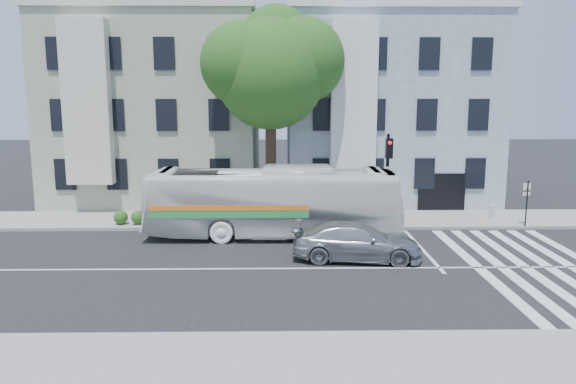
{
  "coord_description": "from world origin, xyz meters",
  "views": [
    {
      "loc": [
        0.4,
        -20.39,
        6.55
      ],
      "look_at": [
        0.8,
        3.1,
        2.4
      ],
      "focal_mm": 35.0,
      "sensor_mm": 36.0,
      "label": 1
    }
  ],
  "objects_px": {
    "traffic_signal": "(388,169)",
    "fire_hydrant": "(492,211)",
    "sedan": "(357,242)",
    "bus": "(273,202)"
  },
  "relations": [
    {
      "from": "sedan",
      "to": "bus",
      "type": "bearing_deg",
      "value": 47.97
    },
    {
      "from": "bus",
      "to": "fire_hydrant",
      "type": "bearing_deg",
      "value": -74.3
    },
    {
      "from": "sedan",
      "to": "traffic_signal",
      "type": "xyz_separation_m",
      "value": [
        2.1,
        4.82,
        2.27
      ]
    },
    {
      "from": "fire_hydrant",
      "to": "bus",
      "type": "bearing_deg",
      "value": -164.71
    },
    {
      "from": "traffic_signal",
      "to": "fire_hydrant",
      "type": "xyz_separation_m",
      "value": [
        5.91,
        2.03,
        -2.49
      ]
    },
    {
      "from": "bus",
      "to": "fire_hydrant",
      "type": "relative_size",
      "value": 16.11
    },
    {
      "from": "bus",
      "to": "fire_hydrant",
      "type": "xyz_separation_m",
      "value": [
        11.37,
        3.11,
        -1.1
      ]
    },
    {
      "from": "fire_hydrant",
      "to": "traffic_signal",
      "type": "bearing_deg",
      "value": -161.02
    },
    {
      "from": "bus",
      "to": "sedan",
      "type": "xyz_separation_m",
      "value": [
        3.36,
        -3.74,
        -0.88
      ]
    },
    {
      "from": "traffic_signal",
      "to": "fire_hydrant",
      "type": "bearing_deg",
      "value": 10.27
    }
  ]
}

